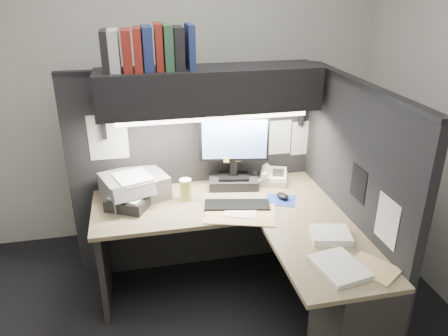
{
  "coord_description": "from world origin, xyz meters",
  "views": [
    {
      "loc": [
        -0.41,
        -2.2,
        2.21
      ],
      "look_at": [
        0.18,
        0.51,
        1.0
      ],
      "focal_mm": 35.0,
      "sensor_mm": 36.0,
      "label": 1
    }
  ],
  "objects": [
    {
      "name": "keyboard",
      "position": [
        0.25,
        0.43,
        0.74
      ],
      "size": [
        0.48,
        0.24,
        0.02
      ],
      "primitive_type": "cube",
      "rotation": [
        0.0,
        0.0,
        -0.2
      ],
      "color": "black",
      "rests_on": "desk"
    },
    {
      "name": "telephone",
      "position": [
        0.63,
        0.76,
        0.77
      ],
      "size": [
        0.28,
        0.29,
        0.09
      ],
      "primitive_type": "cube",
      "rotation": [
        0.0,
        0.0,
        -0.38
      ],
      "color": "#BAB28F",
      "rests_on": "desk"
    },
    {
      "name": "pinned_papers",
      "position": [
        0.42,
        0.56,
        1.05
      ],
      "size": [
        1.76,
        1.31,
        0.51
      ],
      "color": "white",
      "rests_on": "partition_back"
    },
    {
      "name": "mouse",
      "position": [
        0.61,
        0.47,
        0.75
      ],
      "size": [
        0.1,
        0.12,
        0.04
      ],
      "primitive_type": "ellipsoid",
      "rotation": [
        0.0,
        0.0,
        0.32
      ],
      "color": "black",
      "rests_on": "mousepad"
    },
    {
      "name": "wall_back",
      "position": [
        0.0,
        1.5,
        1.35
      ],
      "size": [
        3.5,
        0.04,
        2.7
      ],
      "primitive_type": "cube",
      "color": "beige",
      "rests_on": "floor"
    },
    {
      "name": "desk",
      "position": [
        0.43,
        -0.0,
        0.44
      ],
      "size": [
        1.7,
        1.53,
        0.73
      ],
      "color": "#897657",
      "rests_on": "floor"
    },
    {
      "name": "overhead_shelf",
      "position": [
        0.12,
        0.75,
        1.5
      ],
      "size": [
        1.55,
        0.34,
        0.3
      ],
      "primitive_type": "cube",
      "color": "black",
      "rests_on": "partition_back"
    },
    {
      "name": "partition_right",
      "position": [
        0.98,
        0.18,
        0.8
      ],
      "size": [
        0.06,
        1.5,
        1.6
      ],
      "primitive_type": "cube",
      "color": "black",
      "rests_on": "floor"
    },
    {
      "name": "printer",
      "position": [
        -0.44,
        0.74,
        0.82
      ],
      "size": [
        0.53,
        0.49,
        0.17
      ],
      "primitive_type": "cube",
      "rotation": [
        0.0,
        0.0,
        0.34
      ],
      "color": "gray",
      "rests_on": "desk"
    },
    {
      "name": "open_folder",
      "position": [
        0.25,
        0.32,
        0.73
      ],
      "size": [
        0.55,
        0.44,
        0.01
      ],
      "primitive_type": "cube",
      "rotation": [
        0.0,
        0.0,
        -0.3
      ],
      "color": "tan",
      "rests_on": "desk"
    },
    {
      "name": "monitor",
      "position": [
        0.31,
        0.76,
        0.95
      ],
      "size": [
        0.52,
        0.29,
        0.56
      ],
      "rotation": [
        0.0,
        0.0,
        -0.18
      ],
      "color": "black",
      "rests_on": "desk"
    },
    {
      "name": "floor",
      "position": [
        0.0,
        0.0,
        0.0
      ],
      "size": [
        3.5,
        3.5,
        0.0
      ],
      "primitive_type": "plane",
      "color": "black",
      "rests_on": "ground"
    },
    {
      "name": "mousepad",
      "position": [
        0.59,
        0.45,
        0.73
      ],
      "size": [
        0.26,
        0.25,
        0.0
      ],
      "primitive_type": "cube",
      "rotation": [
        0.0,
        0.0,
        -0.39
      ],
      "color": "#1B3699",
      "rests_on": "desk"
    },
    {
      "name": "paper_stack_b",
      "position": [
        0.63,
        -0.39,
        0.74
      ],
      "size": [
        0.29,
        0.34,
        0.03
      ],
      "primitive_type": "cube",
      "rotation": [
        0.0,
        0.0,
        0.18
      ],
      "color": "white",
      "rests_on": "desk"
    },
    {
      "name": "notebook_stack",
      "position": [
        -0.49,
        0.58,
        0.77
      ],
      "size": [
        0.34,
        0.32,
        0.08
      ],
      "primitive_type": "cube",
      "rotation": [
        0.0,
        0.0,
        -0.49
      ],
      "color": "black",
      "rests_on": "desk"
    },
    {
      "name": "binder_row",
      "position": [
        -0.28,
        0.75,
        1.79
      ],
      "size": [
        0.59,
        0.25,
        0.29
      ],
      "color": "black",
      "rests_on": "overhead_shelf"
    },
    {
      "name": "task_light_tube",
      "position": [
        0.12,
        0.61,
        1.33
      ],
      "size": [
        1.32,
        0.04,
        0.04
      ],
      "primitive_type": "cylinder",
      "rotation": [
        0.0,
        1.57,
        0.0
      ],
      "color": "white",
      "rests_on": "overhead_shelf"
    },
    {
      "name": "paper_stack_a",
      "position": [
        0.72,
        -0.09,
        0.75
      ],
      "size": [
        0.28,
        0.25,
        0.05
      ],
      "primitive_type": "cube",
      "rotation": [
        0.0,
        0.0,
        -0.23
      ],
      "color": "white",
      "rests_on": "desk"
    },
    {
      "name": "partition_back",
      "position": [
        0.03,
        0.93,
        0.8
      ],
      "size": [
        1.9,
        0.06,
        1.6
      ],
      "primitive_type": "cube",
      "color": "black",
      "rests_on": "floor"
    },
    {
      "name": "coffee_cup",
      "position": [
        -0.08,
        0.61,
        0.81
      ],
      "size": [
        0.1,
        0.1,
        0.15
      ],
      "primitive_type": "cylinder",
      "rotation": [
        0.0,
        0.0,
        -0.34
      ],
      "color": "#C0C950",
      "rests_on": "desk"
    },
    {
      "name": "manila_stack",
      "position": [
        0.82,
        -0.44,
        0.74
      ],
      "size": [
        0.31,
        0.32,
        0.01
      ],
      "primitive_type": "cube",
      "rotation": [
        0.0,
        0.0,
        0.59
      ],
      "color": "tan",
      "rests_on": "desk"
    }
  ]
}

